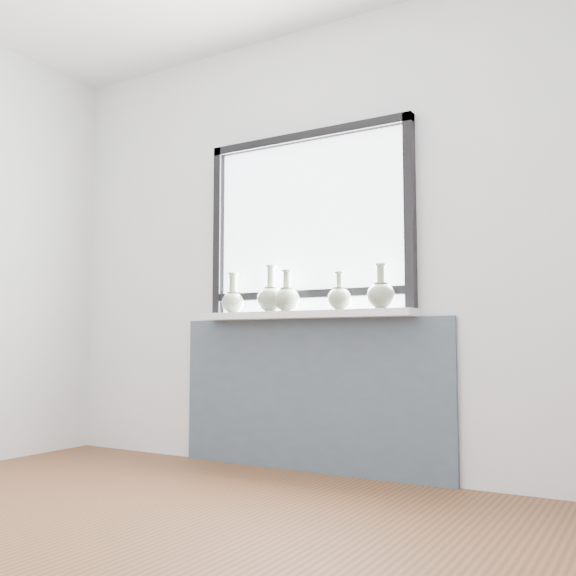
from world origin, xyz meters
The scene contains 10 objects.
ground centered at (0.00, 0.00, -0.01)m, with size 3.60×3.60×0.02m, color brown.
back_wall centered at (0.00, 1.81, 1.30)m, with size 3.60×0.02×2.60m, color silver.
apron_panel centered at (0.00, 1.78, 0.43)m, with size 1.70×0.03×0.86m, color #46525C.
windowsill centered at (0.00, 1.71, 0.88)m, with size 1.32×0.18×0.04m, color white.
window centered at (0.00, 1.77, 1.44)m, with size 1.30×0.06×1.05m.
vase_a centered at (-0.48, 1.72, 0.98)m, with size 0.14×0.14×0.24m.
vase_b centered at (-0.21, 1.72, 0.99)m, with size 0.16×0.16×0.27m.
vase_c centered at (-0.08, 1.68, 0.98)m, with size 0.15×0.15×0.24m.
vase_d centered at (0.25, 1.68, 0.97)m, with size 0.13×0.13×0.21m.
vase_e centered at (0.49, 1.69, 0.98)m, with size 0.15×0.15×0.24m.
Camera 1 is at (1.76, -1.45, 0.72)m, focal length 40.00 mm.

